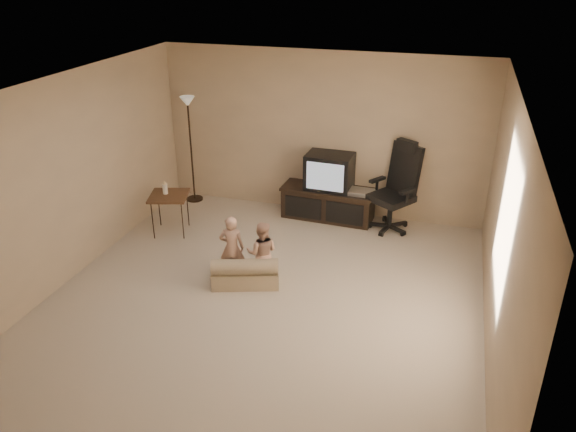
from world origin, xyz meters
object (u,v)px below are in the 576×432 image
at_px(toddler_left, 232,248).
at_px(toddler_right, 262,253).
at_px(floor_lamp, 189,126).
at_px(office_chair, 395,198).
at_px(tv_stand, 329,192).
at_px(side_table, 169,196).
at_px(child_sofa, 245,273).

height_order(toddler_left, toddler_right, toddler_left).
bearing_deg(floor_lamp, toddler_left, -53.92).
xyz_separation_m(toddler_left, toddler_right, (0.39, 0.02, -0.02)).
xyz_separation_m(office_chair, floor_lamp, (-3.30, 0.10, 0.79)).
bearing_deg(tv_stand, side_table, -148.79).
relative_size(tv_stand, floor_lamp, 0.84).
height_order(side_table, toddler_right, toddler_right).
bearing_deg(toddler_right, child_sofa, 21.07).
relative_size(child_sofa, toddler_right, 1.12).
height_order(tv_stand, toddler_right, tv_stand).
distance_m(floor_lamp, toddler_left, 2.76).
relative_size(tv_stand, toddler_right, 1.78).
xyz_separation_m(child_sofa, toddler_right, (0.18, 0.12, 0.25)).
xyz_separation_m(floor_lamp, toddler_right, (1.94, -2.11, -0.86)).
bearing_deg(side_table, child_sofa, -33.65).
bearing_deg(side_table, floor_lamp, 99.18).
bearing_deg(toddler_right, tv_stand, -111.89).
bearing_deg(floor_lamp, tv_stand, -0.86).
bearing_deg(tv_stand, office_chair, -1.48).
bearing_deg(tv_stand, child_sofa, -101.32).
bearing_deg(office_chair, floor_lamp, -148.16).
bearing_deg(toddler_left, office_chair, -143.91).
distance_m(office_chair, floor_lamp, 3.39).
xyz_separation_m(floor_lamp, toddler_left, (1.55, -2.12, -0.84)).
relative_size(side_table, floor_lamp, 0.46).
xyz_separation_m(side_table, toddler_right, (1.75, -0.92, -0.16)).
relative_size(tv_stand, toddler_left, 1.71).
distance_m(tv_stand, floor_lamp, 2.44).
xyz_separation_m(tv_stand, side_table, (-2.10, -1.15, 0.14)).
bearing_deg(office_chair, child_sofa, -92.46).
bearing_deg(child_sofa, tv_stand, 57.53).
bearing_deg(side_table, office_chair, 19.15).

